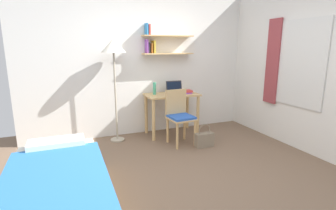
% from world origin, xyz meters
% --- Properties ---
extents(ground_plane, '(5.28, 5.28, 0.00)m').
position_xyz_m(ground_plane, '(0.00, 0.00, 0.00)').
color(ground_plane, brown).
extents(wall_back, '(4.40, 0.27, 2.60)m').
position_xyz_m(wall_back, '(0.01, 2.02, 1.31)').
color(wall_back, white).
rests_on(wall_back, ground_plane).
extents(wall_right, '(0.10, 4.40, 2.60)m').
position_xyz_m(wall_right, '(2.02, 0.04, 1.30)').
color(wall_right, white).
rests_on(wall_right, ground_plane).
extents(bed, '(0.90, 1.98, 0.54)m').
position_xyz_m(bed, '(-1.54, -0.22, 0.24)').
color(bed, tan).
rests_on(bed, ground_plane).
extents(desk, '(0.96, 0.53, 0.76)m').
position_xyz_m(desk, '(0.40, 1.70, 0.60)').
color(desk, tan).
rests_on(desk, ground_plane).
extents(desk_chair, '(0.44, 0.45, 0.90)m').
position_xyz_m(desk_chair, '(0.34, 1.21, 0.50)').
color(desk_chair, tan).
rests_on(desk_chair, ground_plane).
extents(standing_lamp, '(0.40, 0.40, 1.73)m').
position_xyz_m(standing_lamp, '(-0.62, 1.72, 1.53)').
color(standing_lamp, '#B2A893').
rests_on(standing_lamp, ground_plane).
extents(laptop, '(0.32, 0.23, 0.22)m').
position_xyz_m(laptop, '(0.49, 1.76, 0.82)').
color(laptop, '#2D2D33').
rests_on(laptop, desk).
extents(water_bottle, '(0.06, 0.06, 0.22)m').
position_xyz_m(water_bottle, '(0.09, 1.77, 0.87)').
color(water_bottle, '#42A87F').
rests_on(water_bottle, desk).
extents(book_stack, '(0.19, 0.22, 0.06)m').
position_xyz_m(book_stack, '(0.68, 1.66, 0.79)').
color(book_stack, purple).
rests_on(book_stack, desk).
extents(handbag, '(0.31, 0.12, 0.39)m').
position_xyz_m(handbag, '(0.65, 0.91, 0.13)').
color(handbag, gray).
rests_on(handbag, ground_plane).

